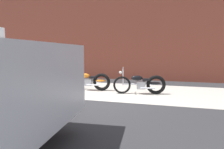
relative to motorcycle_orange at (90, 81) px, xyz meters
name	(u,v)px	position (x,y,z in m)	size (l,w,h in m)	color
ground_plane	(88,100)	(0.54, -1.53, -0.40)	(80.00, 80.00, 0.00)	#2D2D30
sidewalk_slab	(104,90)	(0.54, 0.22, -0.40)	(36.00, 3.50, 0.01)	#B2ADA3
brick_building_wall	(121,25)	(0.54, 3.67, 2.79)	(36.00, 0.50, 6.38)	brown
motorcycle_orange	(90,81)	(0.00, 0.00, 0.00)	(2.00, 0.58, 1.03)	black
motorcycle_black	(143,84)	(2.22, -0.13, 0.00)	(1.99, 0.66, 1.03)	black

